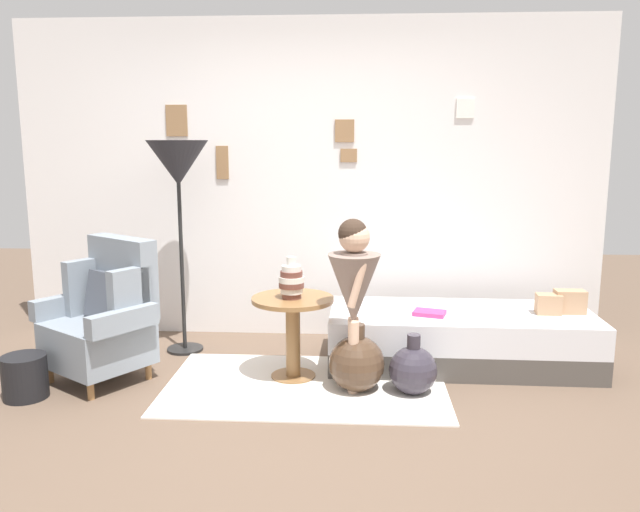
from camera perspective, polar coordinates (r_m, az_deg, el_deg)
The scene contains 15 objects.
ground_plane at distance 3.70m, azimuth -3.34°, elevation -15.74°, with size 12.00×12.00×0.00m, color brown.
gallery_wall at distance 5.28m, azimuth -0.98°, elevation 6.79°, with size 4.80×0.12×2.60m.
rug at distance 4.35m, azimuth -1.28°, elevation -11.55°, with size 1.87×1.15×0.01m, color silver.
armchair at distance 4.60m, azimuth -18.75°, elevation -5.19°, with size 0.90×0.85×0.97m.
daybed at distance 4.80m, azimuth 12.50°, elevation -7.20°, with size 1.91×0.83×0.40m.
pillow_head at distance 4.91m, azimuth 21.54°, elevation -3.84°, with size 0.21×0.12×0.17m, color tan.
pillow_mid at distance 4.84m, azimuth 19.86°, elevation -4.09°, with size 0.17×0.12×0.15m, color tan.
side_table at distance 4.37m, azimuth -2.46°, elevation -5.85°, with size 0.56×0.56×0.58m.
vase_striped at distance 4.27m, azimuth -2.59°, elevation -2.26°, with size 0.17×0.17×0.29m.
floor_lamp at distance 4.90m, azimuth -12.65°, elevation 7.65°, with size 0.46×0.46×1.63m.
person_child at distance 4.06m, azimuth 3.06°, elevation -2.39°, with size 0.34×0.34×1.14m.
book_on_daybed at distance 4.61m, azimuth 9.82°, elevation -5.07°, with size 0.22×0.16×0.03m, color #AF3777.
demijohn_near at distance 4.22m, azimuth 3.32°, elevation -9.60°, with size 0.37×0.37×0.45m.
demijohn_far at distance 4.22m, azimuth 8.36°, elevation -10.09°, with size 0.31×0.31×0.40m.
magazine_basket at distance 4.53m, azimuth -25.01°, elevation -9.82°, with size 0.28×0.28×0.28m, color black.
Camera 1 is at (0.41, -3.30, 1.62)m, focal length 35.57 mm.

